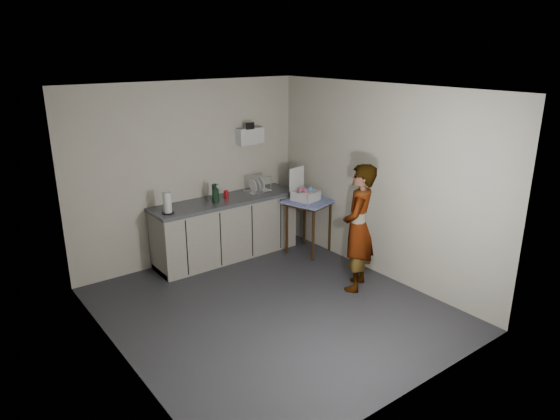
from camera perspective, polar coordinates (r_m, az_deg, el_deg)
ground at (r=6.18m, az=-0.90°, el=-11.20°), size 4.00×4.00×0.00m
wall_back at (r=7.30m, az=-10.26°, el=4.16°), size 3.60×0.02×2.60m
wall_right at (r=6.82m, az=11.28°, el=3.12°), size 0.02×4.00×2.60m
wall_left at (r=4.88m, az=-18.21°, el=-3.54°), size 0.02×4.00×2.60m
ceiling at (r=5.40m, az=-1.04°, el=13.55°), size 3.60×4.00×0.01m
kitchen_counter at (r=7.49m, az=-6.15°, el=-2.28°), size 2.24×0.62×0.91m
wall_shelf at (r=7.64m, az=-3.47°, el=8.46°), size 0.42×0.18×0.37m
side_table at (r=7.54m, az=3.32°, el=0.36°), size 0.80×0.80×0.84m
standing_man at (r=6.43m, az=8.93°, el=-2.04°), size 0.73×0.67×1.66m
soap_bottle at (r=7.15m, az=-7.40°, el=1.93°), size 0.15×0.15×0.28m
soda_can at (r=7.33m, az=-6.18°, el=1.76°), size 0.07×0.07×0.13m
dark_bottle at (r=7.25m, az=-7.50°, el=2.00°), size 0.07×0.07×0.24m
paper_towel at (r=6.79m, az=-12.75°, el=0.72°), size 0.16×0.16×0.29m
dish_rack at (r=7.65m, az=-2.62°, el=2.52°), size 0.37×0.28×0.26m
bakery_box at (r=7.50m, az=2.82°, el=1.97°), size 0.41×0.42×0.48m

